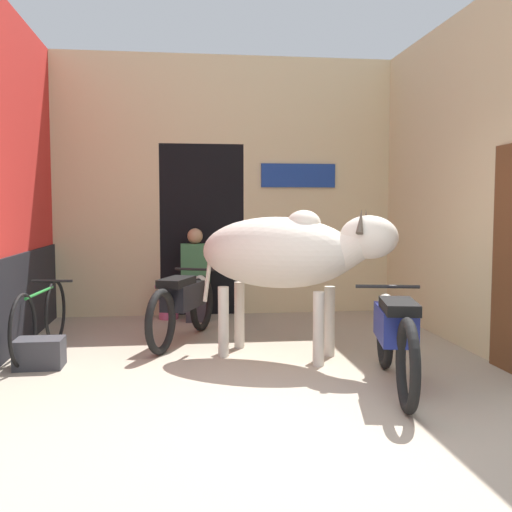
{
  "coord_description": "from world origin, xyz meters",
  "views": [
    {
      "loc": [
        -0.64,
        -4.14,
        1.51
      ],
      "look_at": [
        0.13,
        1.96,
        1.02
      ],
      "focal_mm": 42.0,
      "sensor_mm": 36.0,
      "label": 1
    }
  ],
  "objects": [
    {
      "name": "ground_plane",
      "position": [
        0.0,
        0.0,
        0.0
      ],
      "size": [
        30.0,
        30.0,
        0.0
      ],
      "primitive_type": "plane",
      "color": "tan"
    },
    {
      "name": "wall_right_with_door",
      "position": [
        2.47,
        2.13,
        1.8
      ],
      "size": [
        0.22,
        4.35,
        3.65
      ],
      "color": "beige",
      "rests_on": "ground_plane"
    },
    {
      "name": "bicycle",
      "position": [
        -2.08,
        2.2,
        0.37
      ],
      "size": [
        0.44,
        1.75,
        0.73
      ],
      "color": "black",
      "rests_on": "ground_plane"
    },
    {
      "name": "wall_back_with_doorway",
      "position": [
        -0.13,
        4.62,
        1.58
      ],
      "size": [
        4.77,
        0.93,
        3.65
      ],
      "color": "beige",
      "rests_on": "ground_plane"
    },
    {
      "name": "motorcycle_near",
      "position": [
        1.14,
        0.63,
        0.46
      ],
      "size": [
        0.62,
        1.93,
        0.81
      ],
      "color": "black",
      "rests_on": "ground_plane"
    },
    {
      "name": "shopkeeper_seated",
      "position": [
        -0.45,
        3.91,
        0.66
      ],
      "size": [
        0.39,
        0.33,
        1.24
      ],
      "color": "#3D3842",
      "rests_on": "ground_plane"
    },
    {
      "name": "cow",
      "position": [
        0.42,
        1.77,
        1.07
      ],
      "size": [
        2.04,
        1.45,
        1.52
      ],
      "color": "beige",
      "rests_on": "ground_plane"
    },
    {
      "name": "crate",
      "position": [
        -1.98,
        1.66,
        0.14
      ],
      "size": [
        0.44,
        0.32,
        0.28
      ],
      "color": "#38383D",
      "rests_on": "ground_plane"
    },
    {
      "name": "motorcycle_far",
      "position": [
        -0.62,
        2.62,
        0.45
      ],
      "size": [
        0.85,
        1.83,
        0.79
      ],
      "color": "black",
      "rests_on": "ground_plane"
    },
    {
      "name": "plastic_stool",
      "position": [
        -0.81,
        4.07,
        0.25
      ],
      "size": [
        0.38,
        0.38,
        0.47
      ],
      "color": "#DB6093",
      "rests_on": "ground_plane"
    }
  ]
}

